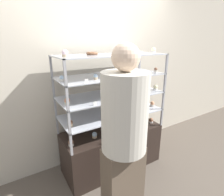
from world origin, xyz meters
TOP-DOWN VIEW (x-y plane):
  - ground_plane at (0.00, 0.00)m, footprint 20.00×20.00m
  - back_wall at (0.00, 0.42)m, footprint 8.00×0.05m
  - display_base at (0.00, 0.00)m, footprint 1.34×0.55m
  - display_riser_lower at (0.00, 0.00)m, footprint 1.34×0.55m
  - display_riser_middle at (0.00, 0.00)m, footprint 1.34×0.55m
  - display_riser_upper at (0.00, 0.00)m, footprint 1.34×0.55m
  - display_riser_top at (0.00, 0.00)m, footprint 1.34×0.55m
  - layer_cake_centerpiece at (0.16, 0.07)m, footprint 0.16×0.16m
  - sheet_cake_frosted at (0.30, 0.06)m, footprint 0.26×0.17m
  - cupcake_0 at (-0.61, -0.09)m, footprint 0.06×0.06m
  - cupcake_1 at (-0.30, -0.07)m, footprint 0.06×0.06m
  - cupcake_2 at (0.01, -0.14)m, footprint 0.06×0.06m
  - cupcake_3 at (0.31, -0.07)m, footprint 0.06×0.06m
  - cupcake_4 at (0.60, -0.13)m, footprint 0.06×0.06m
  - price_tag_0 at (-0.28, -0.26)m, footprint 0.04×0.00m
  - cupcake_5 at (-0.60, -0.10)m, footprint 0.06×0.06m
  - cupcake_6 at (-0.20, -0.14)m, footprint 0.06×0.06m
  - cupcake_7 at (0.62, -0.11)m, footprint 0.06×0.06m
  - price_tag_1 at (0.28, -0.26)m, footprint 0.04×0.00m
  - cupcake_8 at (-0.61, -0.07)m, footprint 0.06×0.06m
  - cupcake_9 at (-0.01, -0.08)m, footprint 0.06×0.06m
  - cupcake_10 at (0.63, -0.14)m, footprint 0.06×0.06m
  - price_tag_2 at (-0.37, -0.26)m, footprint 0.04×0.00m
  - cupcake_11 at (-0.63, -0.04)m, footprint 0.05×0.05m
  - cupcake_12 at (-0.30, -0.14)m, footprint 0.05×0.05m
  - cupcake_13 at (0.00, -0.07)m, footprint 0.05×0.05m
  - cupcake_14 at (0.32, -0.06)m, footprint 0.05×0.05m
  - cupcake_15 at (0.61, -0.13)m, footprint 0.05×0.05m
  - price_tag_3 at (-0.45, -0.26)m, footprint 0.04×0.00m
  - cupcake_16 at (-0.60, -0.10)m, footprint 0.06×0.06m
  - cupcake_17 at (0.01, -0.14)m, footprint 0.06×0.06m
  - cupcake_18 at (0.61, -0.06)m, footprint 0.06×0.06m
  - price_tag_4 at (0.24, -0.26)m, footprint 0.04×0.00m
  - donut_glazed at (-0.24, 0.05)m, footprint 0.14×0.14m
  - customer_figure at (-0.32, -0.71)m, footprint 0.40×0.40m

SIDE VIEW (x-z plane):
  - ground_plane at x=0.00m, z-range 0.00..0.00m
  - display_base at x=0.00m, z-range 0.00..0.58m
  - price_tag_0 at x=-0.28m, z-range 0.58..0.62m
  - cupcake_0 at x=-0.61m, z-range 0.58..0.65m
  - cupcake_1 at x=-0.30m, z-range 0.58..0.65m
  - cupcake_2 at x=0.01m, z-range 0.58..0.65m
  - cupcake_3 at x=0.31m, z-range 0.58..0.65m
  - cupcake_4 at x=0.60m, z-range 0.58..0.65m
  - display_riser_lower at x=0.00m, z-range 0.69..0.94m
  - price_tag_1 at x=0.28m, z-range 0.83..0.87m
  - cupcake_5 at x=-0.60m, z-range 0.83..0.90m
  - cupcake_6 at x=-0.20m, z-range 0.83..0.90m
  - cupcake_7 at x=0.62m, z-range 0.83..0.90m
  - layer_cake_centerpiece at x=0.16m, z-range 0.83..0.95m
  - customer_figure at x=-0.32m, z-range 0.06..1.78m
  - display_riser_middle at x=0.00m, z-range 0.94..1.19m
  - price_tag_2 at x=-0.37m, z-range 1.08..1.12m
  - cupcake_8 at x=-0.61m, z-range 1.08..1.15m
  - cupcake_9 at x=-0.01m, z-range 1.08..1.15m
  - cupcake_10 at x=0.63m, z-range 1.08..1.15m
  - sheet_cake_frosted at x=0.30m, z-range 1.08..1.15m
  - back_wall at x=0.00m, z-range 0.00..2.60m
  - display_riser_upper at x=0.00m, z-range 1.19..1.44m
  - price_tag_3 at x=-0.45m, z-range 1.33..1.37m
  - cupcake_11 at x=-0.63m, z-range 1.33..1.39m
  - cupcake_12 at x=-0.30m, z-range 1.33..1.39m
  - cupcake_13 at x=0.00m, z-range 1.33..1.39m
  - cupcake_14 at x=0.32m, z-range 1.33..1.39m
  - cupcake_15 at x=0.61m, z-range 1.33..1.39m
  - display_riser_top at x=0.00m, z-range 1.44..1.69m
  - donut_glazed at x=-0.24m, z-range 1.58..1.61m
  - price_tag_4 at x=0.24m, z-range 1.58..1.62m
  - cupcake_16 at x=-0.60m, z-range 1.57..1.65m
  - cupcake_17 at x=0.01m, z-range 1.57..1.65m
  - cupcake_18 at x=0.61m, z-range 1.57..1.65m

